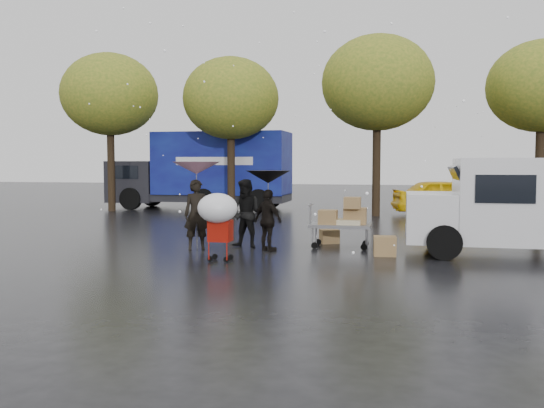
% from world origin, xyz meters
% --- Properties ---
extents(ground, '(90.00, 90.00, 0.00)m').
position_xyz_m(ground, '(0.00, 0.00, 0.00)').
color(ground, black).
rests_on(ground, ground).
extents(person_pink, '(0.73, 0.61, 1.70)m').
position_xyz_m(person_pink, '(-1.36, -0.06, 0.85)').
color(person_pink, black).
rests_on(person_pink, ground).
extents(person_middle, '(0.95, 0.81, 1.70)m').
position_xyz_m(person_middle, '(-0.26, 0.51, 0.85)').
color(person_middle, black).
rests_on(person_middle, ground).
extents(person_black, '(0.92, 0.79, 1.48)m').
position_xyz_m(person_black, '(0.39, 0.05, 0.74)').
color(person_black, black).
rests_on(person_black, ground).
extents(umbrella_pink, '(1.16, 1.16, 2.13)m').
position_xyz_m(umbrella_pink, '(-1.36, -0.06, 1.98)').
color(umbrella_pink, '#4C4C4C').
rests_on(umbrella_pink, ground).
extents(umbrella_black, '(1.05, 1.05, 1.92)m').
position_xyz_m(umbrella_black, '(0.39, 0.05, 1.77)').
color(umbrella_black, '#4C4C4C').
rests_on(umbrella_black, ground).
extents(vendor_cart, '(1.52, 0.80, 1.27)m').
position_xyz_m(vendor_cart, '(2.09, 0.99, 0.73)').
color(vendor_cart, slate).
rests_on(vendor_cart, ground).
extents(shopping_cart, '(0.84, 0.84, 1.46)m').
position_xyz_m(shopping_cart, '(-0.30, -1.66, 1.06)').
color(shopping_cart, '#9D1308').
rests_on(shopping_cart, ground).
extents(white_van, '(4.91, 2.18, 2.20)m').
position_xyz_m(white_van, '(6.20, 0.62, 1.16)').
color(white_van, silver).
rests_on(white_van, ground).
extents(blue_truck, '(8.30, 2.60, 3.50)m').
position_xyz_m(blue_truck, '(-5.32, 11.94, 1.76)').
color(blue_truck, '#0D0B5B').
rests_on(blue_truck, ground).
extents(box_ground_near, '(0.52, 0.43, 0.44)m').
position_xyz_m(box_ground_near, '(3.12, -0.05, 0.22)').
color(box_ground_near, olive).
rests_on(box_ground_near, ground).
extents(box_ground_far, '(0.57, 0.52, 0.36)m').
position_xyz_m(box_ground_far, '(1.64, 1.73, 0.18)').
color(box_ground_far, olive).
rests_on(box_ground_far, ground).
extents(yellow_taxi, '(4.60, 2.69, 1.47)m').
position_xyz_m(yellow_taxi, '(5.29, 11.12, 0.74)').
color(yellow_taxi, yellow).
rests_on(yellow_taxi, ground).
extents(tree_row, '(21.60, 4.40, 7.12)m').
position_xyz_m(tree_row, '(-0.47, 10.00, 5.02)').
color(tree_row, black).
rests_on(tree_row, ground).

